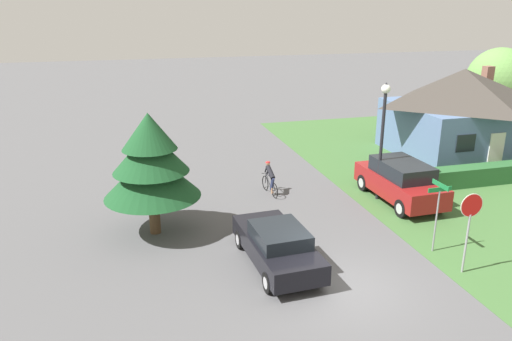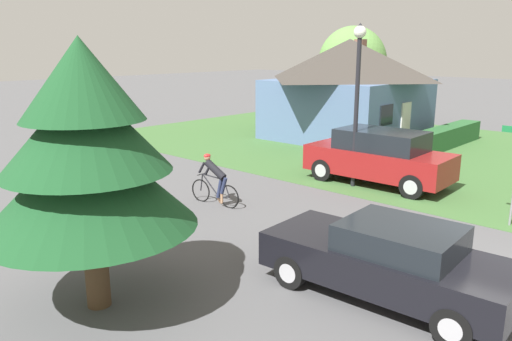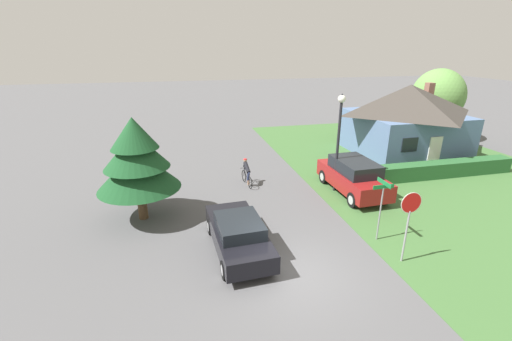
% 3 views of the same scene
% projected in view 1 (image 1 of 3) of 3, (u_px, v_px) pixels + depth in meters
% --- Properties ---
extents(ground_plane, '(140.00, 140.00, 0.00)m').
position_uv_depth(ground_plane, '(341.00, 287.00, 15.38)').
color(ground_plane, '#515154').
extents(cottage_house, '(7.52, 6.90, 4.90)m').
position_uv_depth(cottage_house, '(460.00, 111.00, 28.33)').
color(cottage_house, slate).
rests_on(cottage_house, ground).
extents(hedge_row, '(9.47, 0.90, 0.92)m').
position_uv_depth(hedge_row, '(503.00, 173.00, 24.38)').
color(hedge_row, '#285B2D').
rests_on(hedge_row, ground).
extents(sedan_left_lane, '(2.02, 4.55, 1.44)m').
position_uv_depth(sedan_left_lane, '(277.00, 245.00, 16.45)').
color(sedan_left_lane, black).
rests_on(sedan_left_lane, ground).
extents(cyclist, '(0.44, 1.78, 1.50)m').
position_uv_depth(cyclist, '(270.00, 179.00, 22.73)').
color(cyclist, black).
rests_on(cyclist, ground).
extents(parked_suv_right, '(2.09, 4.80, 1.83)m').
position_uv_depth(parked_suv_right, '(400.00, 181.00, 21.83)').
color(parked_suv_right, maroon).
rests_on(parked_suv_right, ground).
extents(stop_sign, '(0.78, 0.07, 2.74)m').
position_uv_depth(stop_sign, '(470.00, 217.00, 15.61)').
color(stop_sign, gray).
rests_on(stop_sign, ground).
extents(street_lamp, '(0.39, 0.39, 5.20)m').
position_uv_depth(street_lamp, '(383.00, 124.00, 21.24)').
color(street_lamp, black).
rests_on(street_lamp, ground).
extents(street_name_sign, '(0.90, 0.90, 2.56)m').
position_uv_depth(street_name_sign, '(438.00, 204.00, 17.06)').
color(street_name_sign, gray).
rests_on(street_name_sign, ground).
extents(conifer_tall_near, '(3.58, 3.58, 4.65)m').
position_uv_depth(conifer_tall_near, '(151.00, 162.00, 18.16)').
color(conifer_tall_near, '#4C3823').
rests_on(conifer_tall_near, ground).
extents(deciduous_tree_right, '(4.07, 4.07, 5.73)m').
position_uv_depth(deciduous_tree_right, '(498.00, 82.00, 31.70)').
color(deciduous_tree_right, '#4C3823').
rests_on(deciduous_tree_right, ground).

